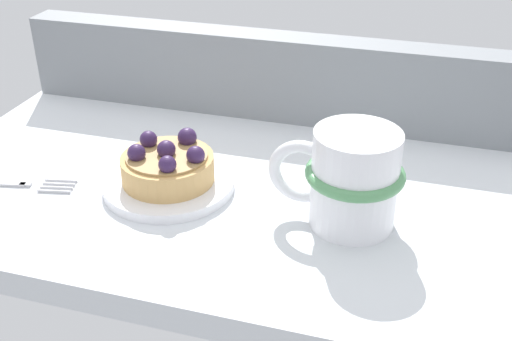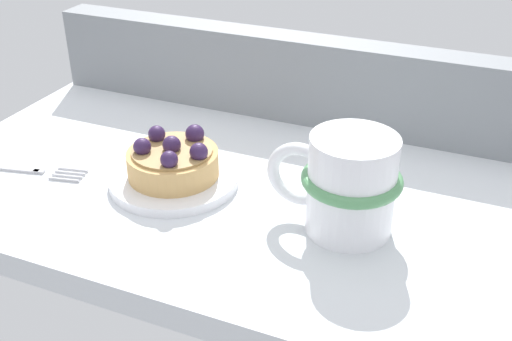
# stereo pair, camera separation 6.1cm
# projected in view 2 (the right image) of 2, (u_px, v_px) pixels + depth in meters

# --- Properties ---
(ground_plane) EXTENTS (0.68, 0.40, 0.03)m
(ground_plane) POSITION_uv_depth(u_px,v_px,m) (237.00, 191.00, 0.68)
(ground_plane) COLOR silver
(window_rail_back) EXTENTS (0.67, 0.05, 0.11)m
(window_rail_back) POSITION_uv_depth(u_px,v_px,m) (295.00, 78.00, 0.79)
(window_rail_back) COLOR gray
(window_rail_back) RESTS_ON ground_plane
(dessert_plate) EXTENTS (0.14, 0.14, 0.01)m
(dessert_plate) POSITION_uv_depth(u_px,v_px,m) (174.00, 179.00, 0.66)
(dessert_plate) COLOR white
(dessert_plate) RESTS_ON ground_plane
(raspberry_tart) EXTENTS (0.10, 0.10, 0.05)m
(raspberry_tart) POSITION_uv_depth(u_px,v_px,m) (173.00, 160.00, 0.65)
(raspberry_tart) COLOR tan
(raspberry_tart) RESTS_ON dessert_plate
(coffee_mug) EXTENTS (0.13, 0.09, 0.10)m
(coffee_mug) POSITION_uv_depth(u_px,v_px,m) (348.00, 184.00, 0.57)
(coffee_mug) COLOR white
(coffee_mug) RESTS_ON ground_plane
(dessert_fork) EXTENTS (0.18, 0.05, 0.01)m
(dessert_fork) POSITION_uv_depth(u_px,v_px,m) (9.00, 167.00, 0.69)
(dessert_fork) COLOR #B7B7BC
(dessert_fork) RESTS_ON ground_plane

